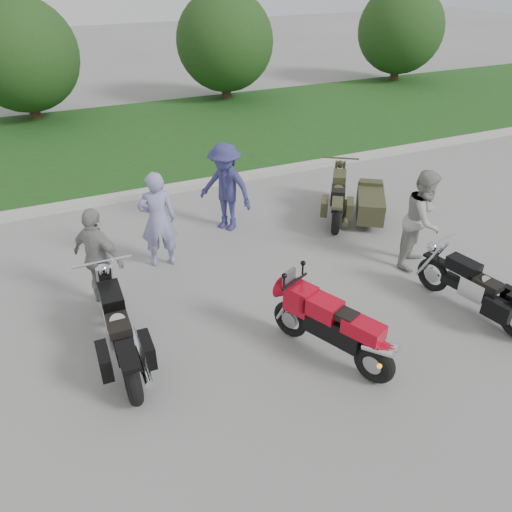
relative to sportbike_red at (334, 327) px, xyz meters
name	(u,v)px	position (x,y,z in m)	size (l,w,h in m)	color
ground	(298,334)	(-0.20, 0.65, -0.57)	(80.00, 80.00, 0.00)	gray
curb	(184,186)	(-0.20, 6.65, -0.50)	(60.00, 0.30, 0.15)	#AEABA4
grass_strip	(146,138)	(-0.20, 10.80, -0.50)	(60.00, 8.00, 0.14)	#275A1F
tree_mid_left	(22,55)	(-3.20, 14.15, 1.62)	(3.60, 3.60, 4.00)	#3F2B1C
tree_mid_right	(225,41)	(3.80, 14.15, 1.62)	(3.60, 3.60, 4.00)	#3F2B1C
tree_far_right	(401,30)	(11.80, 14.15, 1.62)	(3.60, 3.60, 4.00)	#3F2B1C
sportbike_red	(334,327)	(0.00, 0.00, 0.00)	(1.02, 1.92, 0.97)	black
cruiser_left	(120,334)	(-2.76, 1.15, -0.08)	(0.42, 2.48, 0.96)	black
cruiser_right	(480,293)	(2.67, -0.08, -0.14)	(0.68, 2.17, 0.84)	black
cruiser_sidecar	(357,202)	(2.77, 3.56, -0.15)	(1.84, 2.17, 0.90)	black
person_stripe	(158,220)	(-1.58, 3.49, 0.35)	(0.67, 0.44, 1.84)	#8A89BA
person_grey	(423,219)	(2.81, 1.59, 0.35)	(0.90, 0.70, 1.85)	#9B9B95
person_denim	(225,187)	(0.04, 4.34, 0.36)	(1.20, 0.69, 1.86)	navy
person_back	(99,258)	(-2.75, 2.71, 0.29)	(1.01, 0.42, 1.72)	gray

